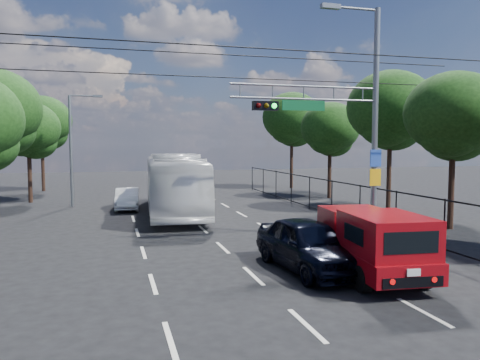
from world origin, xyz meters
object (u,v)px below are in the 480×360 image
object	(u,v)px
white_bus	(174,183)
white_van	(127,199)
navy_hatchback	(308,244)
red_pickup	(369,240)
signal_mast	(349,113)

from	to	relation	value
white_bus	white_van	bearing A→B (deg)	141.63
white_bus	white_van	xyz separation A→B (m)	(-2.56, 2.32, -1.07)
navy_hatchback	white_bus	bearing A→B (deg)	95.89
red_pickup	navy_hatchback	size ratio (longest dim) A/B	1.15
navy_hatchback	signal_mast	bearing A→B (deg)	43.55
white_van	signal_mast	bearing A→B (deg)	-51.29
navy_hatchback	white_bus	world-z (taller)	white_bus
white_bus	white_van	world-z (taller)	white_bus
red_pickup	navy_hatchback	bearing A→B (deg)	146.26
white_bus	white_van	distance (m)	3.62
red_pickup	navy_hatchback	world-z (taller)	red_pickup
signal_mast	red_pickup	size ratio (longest dim) A/B	1.71
signal_mast	white_van	xyz separation A→B (m)	(-8.46, 11.84, -4.60)
signal_mast	white_bus	bearing A→B (deg)	121.76
red_pickup	white_bus	xyz separation A→B (m)	(-4.03, 14.38, 0.64)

